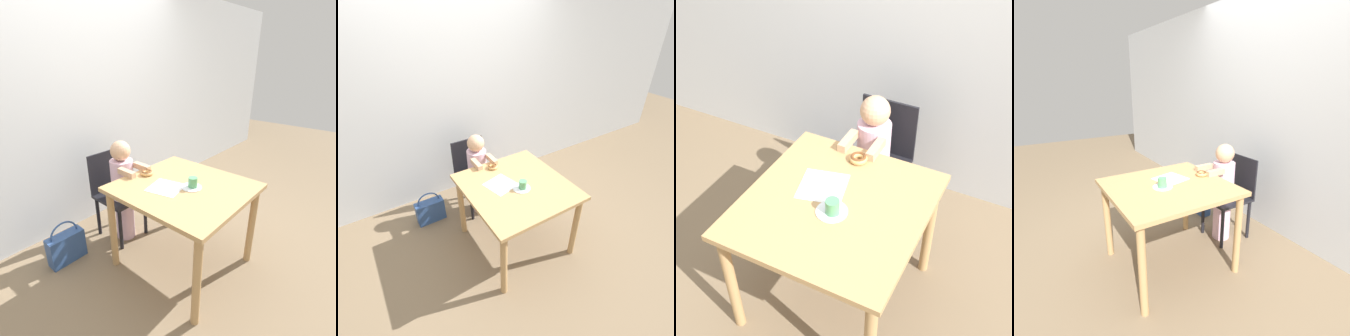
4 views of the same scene
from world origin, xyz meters
TOP-DOWN VIEW (x-y plane):
  - ground_plane at (0.00, 0.00)m, footprint 12.00×12.00m
  - wall_back at (0.00, 1.28)m, footprint 8.00×0.05m
  - dining_table at (0.00, 0.00)m, footprint 0.94×0.99m
  - chair at (-0.08, 0.79)m, footprint 0.39×0.42m
  - child_figure at (-0.08, 0.67)m, footprint 0.23×0.38m
  - donut at (-0.05, 0.37)m, footprint 0.11×0.11m
  - napkin at (-0.12, 0.09)m, footprint 0.30×0.30m
  - handbag at (-0.67, 0.80)m, footprint 0.32×0.12m
  - cup at (0.02, -0.07)m, footprint 0.07×0.07m
  - plate at (0.01, -0.06)m, footprint 0.17×0.17m

SIDE VIEW (x-z plane):
  - ground_plane at x=0.00m, z-range 0.00..0.00m
  - handbag at x=-0.67m, z-range -0.05..0.35m
  - chair at x=-0.08m, z-range 0.02..0.89m
  - child_figure at x=-0.08m, z-range 0.03..1.05m
  - dining_table at x=0.00m, z-range 0.27..1.04m
  - napkin at x=-0.12m, z-range 0.77..0.77m
  - plate at x=0.01m, z-range 0.77..0.78m
  - donut at x=-0.05m, z-range 0.77..0.81m
  - cup at x=0.02m, z-range 0.77..0.86m
  - wall_back at x=0.00m, z-range 0.00..2.50m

